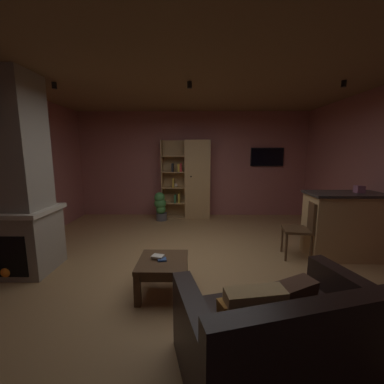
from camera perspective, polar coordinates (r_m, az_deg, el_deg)
The scene contains 18 objects.
floor at distance 3.86m, azimuth -0.07°, elevation -16.73°, with size 5.92×5.98×0.02m, color #A37A4C.
wall_back at distance 6.49m, azimuth 0.25°, elevation 6.39°, with size 6.04×0.06×2.71m, color #9E5B56.
ceiling at distance 3.62m, azimuth -0.08°, elevation 25.91°, with size 5.92×5.98×0.02m, color brown.
window_pane_back at distance 6.47m, azimuth -1.82°, elevation 6.16°, with size 0.58×0.01×0.75m, color white.
stone_fireplace at distance 4.12m, azimuth -35.89°, elevation 1.11°, with size 0.93×0.80×2.71m.
bookshelf_cabinet at distance 6.25m, azimuth 0.44°, elevation 2.85°, with size 1.22×0.41×1.98m.
kitchen_bar_counter at distance 4.65m, azimuth 32.88°, elevation -6.55°, with size 1.37×0.59×1.06m.
tissue_box at distance 4.59m, azimuth 34.45°, elevation 0.53°, with size 0.12×0.12×0.11m, color #995972.
leather_couch at distance 2.23m, azimuth 20.37°, elevation -29.63°, with size 1.69×1.30×0.84m.
coffee_table at distance 3.07m, azimuth -6.76°, elevation -16.91°, with size 0.58×0.62×0.42m.
table_book_0 at distance 3.02m, azimuth -7.01°, elevation -15.36°, with size 0.10×0.09×0.02m, color #2D4C8C.
table_book_1 at distance 3.06m, azimuth -7.97°, elevation -14.62°, with size 0.14×0.10×0.02m, color beige.
dining_chair at distance 4.28m, azimuth 24.37°, elevation -7.19°, with size 0.48×0.48×0.92m.
potted_floor_plant at distance 6.09m, azimuth -7.37°, elevation -3.18°, with size 0.30×0.31×0.71m.
wall_mounted_tv at distance 6.69m, azimuth 17.08°, elevation 7.81°, with size 0.84×0.06×0.47m.
track_light_spot_0 at distance 4.36m, azimuth -29.44°, elevation 20.80°, with size 0.07×0.07×0.09m, color black.
track_light_spot_1 at distance 3.84m, azimuth -0.57°, elevation 23.69°, with size 0.07×0.07×0.09m, color black.
track_light_spot_2 at distance 4.35m, azimuth 31.90°, elevation 20.64°, with size 0.07×0.07×0.09m, color black.
Camera 1 is at (0.04, -3.47, 1.68)m, focal length 22.87 mm.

